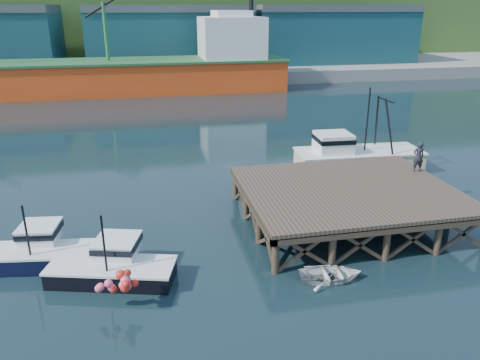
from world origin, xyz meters
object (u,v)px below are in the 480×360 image
object	(u,v)px
boat_navy	(37,251)
dinghy	(330,274)
trawler	(356,155)
dockworker	(418,157)
boat_black	(113,265)

from	to	relation	value
boat_navy	dinghy	distance (m)	14.23
trawler	dockworker	distance (m)	6.81
boat_navy	dockworker	world-z (taller)	dockworker
dockworker	boat_black	bearing A→B (deg)	25.02
trawler	dinghy	world-z (taller)	trawler
trawler	boat_black	bearing A→B (deg)	-143.23
boat_navy	boat_black	distance (m)	4.28
boat_black	trawler	xyz separation A→B (m)	(17.61, 11.75, 0.66)
boat_navy	dockworker	bearing A→B (deg)	16.07
boat_black	dockworker	bearing A→B (deg)	31.56
boat_navy	trawler	bearing A→B (deg)	32.39
boat_navy	dinghy	size ratio (longest dim) A/B	1.96
boat_black	trawler	world-z (taller)	trawler
dinghy	boat_navy	bearing A→B (deg)	78.70
boat_navy	dockworker	size ratio (longest dim) A/B	2.99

